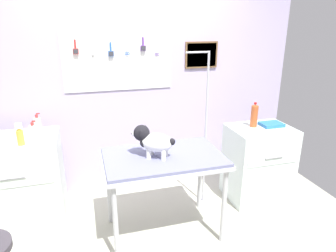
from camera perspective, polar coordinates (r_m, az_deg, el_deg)
ground at (r=2.95m, az=-1.63°, el=-22.84°), size 4.40×4.00×0.04m
rear_wall_panel at (r=3.54m, az=-7.00°, el=6.03°), size 4.00×0.11×2.30m
grooming_table at (r=2.76m, az=-0.89°, el=-7.04°), size 1.09×0.70×0.82m
grooming_arm at (r=3.23m, az=6.97°, el=-2.17°), size 0.30×0.11×1.69m
dog at (r=2.64m, az=-2.99°, el=-2.79°), size 0.38×0.30×0.29m
counter_left at (r=3.31m, az=-26.29°, el=-9.71°), size 0.80×0.58×0.93m
cabinet_right at (r=3.62m, az=16.71°, el=-6.73°), size 0.68×0.54×0.85m
detangler_spray at (r=2.91m, az=-26.28°, el=-1.69°), size 0.06×0.06×0.20m
shampoo_bottle at (r=3.02m, az=-24.20°, el=-0.99°), size 0.06×0.06×0.18m
conditioner_bottle at (r=3.25m, az=-23.54°, el=0.47°), size 0.07×0.07×0.17m
soda_bottle at (r=3.44m, az=16.06°, el=1.94°), size 0.08×0.08×0.28m
supply_tray at (r=3.55m, az=19.04°, el=0.30°), size 0.24×0.18×0.04m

